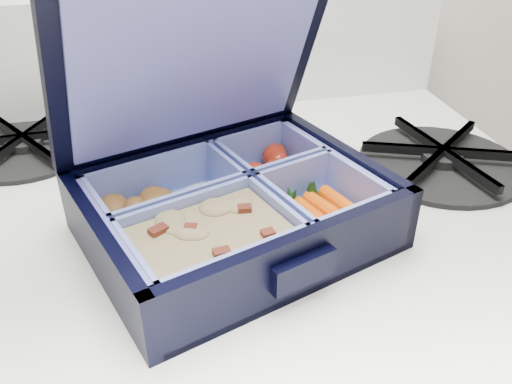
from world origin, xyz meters
name	(u,v)px	position (x,y,z in m)	size (l,w,h in m)	color
bento_box	(235,209)	(0.39, 1.63, 0.96)	(0.24, 0.19, 0.06)	black
burner_grate	(442,156)	(0.63, 1.71, 0.95)	(0.18, 0.18, 0.03)	black
burner_grate_rear	(24,144)	(0.19, 1.85, 0.94)	(0.16, 0.16, 0.02)	black
fork	(251,145)	(0.44, 1.80, 0.94)	(0.02, 0.16, 0.01)	#AAA7BA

